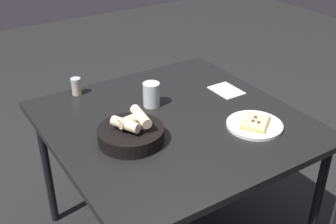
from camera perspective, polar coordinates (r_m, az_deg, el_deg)
The scene contains 6 objects.
dining_table at distance 1.86m, azimuth 0.76°, elevation -2.53°, with size 1.05×1.05×0.72m.
pizza_plate at distance 1.81m, azimuth 11.71°, elevation -1.65°, with size 0.24×0.24×0.04m.
bread_basket at distance 1.67m, azimuth -5.04°, elevation -2.85°, with size 0.26×0.26×0.12m.
beer_glass at distance 1.92m, azimuth -2.27°, elevation 2.20°, with size 0.08×0.08×0.11m.
pepper_shaker at distance 2.08m, azimuth -12.37°, elevation 3.31°, with size 0.05×0.05×0.08m.
napkin at distance 2.10m, azimuth 7.95°, elevation 2.93°, with size 0.16×0.12×0.00m.
Camera 1 is at (-1.32, 0.87, 1.64)m, focal length 44.76 mm.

